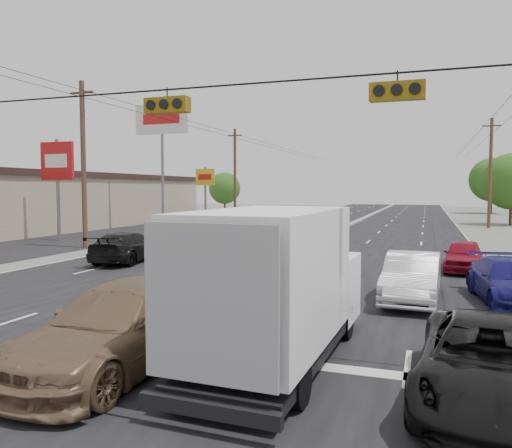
{
  "coord_description": "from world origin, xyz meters",
  "views": [
    {
      "loc": [
        7.09,
        -10.13,
        3.56
      ],
      "look_at": [
        0.76,
        8.32,
        2.2
      ],
      "focal_mm": 35.0,
      "sensor_mm": 36.0,
      "label": 1
    }
  ],
  "objects_px": {
    "pole_sign_mid": "(57,167)",
    "queue_car_b": "(412,278)",
    "tree_right_mid": "(512,181)",
    "oncoming_far": "(294,232)",
    "queue_car_a": "(285,257)",
    "tree_right_far": "(492,180)",
    "utility_pole_left_c": "(235,175)",
    "red_sedan": "(225,286)",
    "queue_car_d": "(510,282)",
    "utility_pole_left_b": "(84,163)",
    "pole_sign_far": "(205,181)",
    "pole_sign_billboard": "(162,127)",
    "black_suv": "(491,364)",
    "box_truck": "(279,285)",
    "tree_left_far": "(225,188)",
    "utility_pole_right_c": "(490,172)",
    "queue_car_e": "(464,256)",
    "tan_sedan": "(123,327)",
    "oncoming_near": "(128,247)"
  },
  "relations": [
    {
      "from": "pole_sign_mid",
      "to": "queue_car_b",
      "type": "xyz_separation_m",
      "value": [
        23.7,
        -11.72,
        -4.36
      ]
    },
    {
      "from": "tree_right_mid",
      "to": "oncoming_far",
      "type": "bearing_deg",
      "value": -126.11
    },
    {
      "from": "queue_car_a",
      "to": "tree_right_far",
      "type": "bearing_deg",
      "value": 74.42
    },
    {
      "from": "utility_pole_left_c",
      "to": "queue_car_a",
      "type": "height_order",
      "value": "utility_pole_left_c"
    },
    {
      "from": "tree_right_mid",
      "to": "queue_car_a",
      "type": "bearing_deg",
      "value": -111.42
    },
    {
      "from": "red_sedan",
      "to": "queue_car_d",
      "type": "distance_m",
      "value": 8.86
    },
    {
      "from": "pole_sign_mid",
      "to": "tree_right_far",
      "type": "xyz_separation_m",
      "value": [
        33.0,
        52.0,
        -0.16
      ]
    },
    {
      "from": "utility_pole_left_b",
      "to": "tree_right_far",
      "type": "bearing_deg",
      "value": 62.61
    },
    {
      "from": "pole_sign_far",
      "to": "tree_right_mid",
      "type": "relative_size",
      "value": 0.84
    },
    {
      "from": "pole_sign_billboard",
      "to": "black_suv",
      "type": "bearing_deg",
      "value": -52.31
    },
    {
      "from": "utility_pole_left_c",
      "to": "red_sedan",
      "type": "bearing_deg",
      "value": -69.1
    },
    {
      "from": "box_truck",
      "to": "queue_car_b",
      "type": "bearing_deg",
      "value": 72.71
    },
    {
      "from": "tree_left_far",
      "to": "queue_car_b",
      "type": "bearing_deg",
      "value": -61.89
    },
    {
      "from": "utility_pole_right_c",
      "to": "tree_right_far",
      "type": "xyz_separation_m",
      "value": [
        3.5,
        30.0,
        -0.15
      ]
    },
    {
      "from": "red_sedan",
      "to": "tree_right_far",
      "type": "bearing_deg",
      "value": 76.38
    },
    {
      "from": "queue_car_e",
      "to": "tan_sedan",
      "type": "bearing_deg",
      "value": -111.47
    },
    {
      "from": "queue_car_d",
      "to": "queue_car_a",
      "type": "bearing_deg",
      "value": 150.28
    },
    {
      "from": "box_truck",
      "to": "queue_car_e",
      "type": "xyz_separation_m",
      "value": [
        4.36,
        13.65,
        -0.95
      ]
    },
    {
      "from": "tree_right_far",
      "to": "queue_car_e",
      "type": "height_order",
      "value": "tree_right_far"
    },
    {
      "from": "tree_right_mid",
      "to": "tree_right_far",
      "type": "relative_size",
      "value": 0.88
    },
    {
      "from": "queue_car_d",
      "to": "tan_sedan",
      "type": "bearing_deg",
      "value": -140.65
    },
    {
      "from": "pole_sign_billboard",
      "to": "oncoming_near",
      "type": "relative_size",
      "value": 2.18
    },
    {
      "from": "pole_sign_billboard",
      "to": "tan_sedan",
      "type": "height_order",
      "value": "pole_sign_billboard"
    },
    {
      "from": "queue_car_e",
      "to": "tree_left_far",
      "type": "bearing_deg",
      "value": 127.8
    },
    {
      "from": "pole_sign_mid",
      "to": "oncoming_far",
      "type": "height_order",
      "value": "pole_sign_mid"
    },
    {
      "from": "box_truck",
      "to": "utility_pole_left_b",
      "type": "bearing_deg",
      "value": 139.24
    },
    {
      "from": "pole_sign_billboard",
      "to": "tree_right_far",
      "type": "height_order",
      "value": "pole_sign_billboard"
    },
    {
      "from": "tan_sedan",
      "to": "oncoming_far",
      "type": "bearing_deg",
      "value": 100.32
    },
    {
      "from": "box_truck",
      "to": "utility_pole_left_c",
      "type": "bearing_deg",
      "value": 114.54
    },
    {
      "from": "utility_pole_left_c",
      "to": "queue_car_b",
      "type": "height_order",
      "value": "utility_pole_left_c"
    },
    {
      "from": "pole_sign_mid",
      "to": "queue_car_d",
      "type": "bearing_deg",
      "value": -22.55
    },
    {
      "from": "utility_pole_left_b",
      "to": "tree_right_mid",
      "type": "distance_m",
      "value": 40.7
    },
    {
      "from": "red_sedan",
      "to": "oncoming_far",
      "type": "xyz_separation_m",
      "value": [
        -2.8,
        18.93,
        -0.01
      ]
    },
    {
      "from": "utility_pole_left_b",
      "to": "black_suv",
      "type": "distance_m",
      "value": 26.68
    },
    {
      "from": "pole_sign_billboard",
      "to": "box_truck",
      "type": "height_order",
      "value": "pole_sign_billboard"
    },
    {
      "from": "box_truck",
      "to": "tree_right_far",
      "type": "bearing_deg",
      "value": 82.63
    },
    {
      "from": "oncoming_far",
      "to": "oncoming_near",
      "type": "bearing_deg",
      "value": 72.98
    },
    {
      "from": "pole_sign_mid",
      "to": "box_truck",
      "type": "xyz_separation_m",
      "value": [
        21.3,
        -18.56,
        -3.49
      ]
    },
    {
      "from": "tree_left_far",
      "to": "tree_right_far",
      "type": "xyz_separation_m",
      "value": [
        38.0,
        10.0,
        1.24
      ]
    },
    {
      "from": "queue_car_e",
      "to": "oncoming_far",
      "type": "distance_m",
      "value": 13.79
    },
    {
      "from": "pole_sign_billboard",
      "to": "queue_car_b",
      "type": "bearing_deg",
      "value": -45.69
    },
    {
      "from": "utility_pole_left_c",
      "to": "red_sedan",
      "type": "xyz_separation_m",
      "value": [
        13.9,
        -36.41,
        -4.45
      ]
    },
    {
      "from": "tan_sedan",
      "to": "queue_car_a",
      "type": "relative_size",
      "value": 1.42
    },
    {
      "from": "oncoming_near",
      "to": "pole_sign_mid",
      "type": "bearing_deg",
      "value": -41.72
    },
    {
      "from": "tree_left_far",
      "to": "oncoming_near",
      "type": "relative_size",
      "value": 1.21
    },
    {
      "from": "utility_pole_left_c",
      "to": "utility_pole_left_b",
      "type": "bearing_deg",
      "value": -90.0
    },
    {
      "from": "queue_car_a",
      "to": "oncoming_far",
      "type": "bearing_deg",
      "value": 101.11
    },
    {
      "from": "oncoming_near",
      "to": "queue_car_e",
      "type": "bearing_deg",
      "value": -177.68
    },
    {
      "from": "pole_sign_billboard",
      "to": "pole_sign_far",
      "type": "xyz_separation_m",
      "value": [
        -1.5,
        12.0,
        -4.46
      ]
    },
    {
      "from": "oncoming_near",
      "to": "pole_sign_far",
      "type": "bearing_deg",
      "value": -78.84
    }
  ]
}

